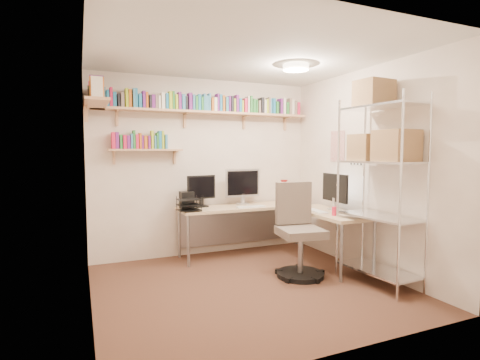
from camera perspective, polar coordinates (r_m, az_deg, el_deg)
name	(u,v)px	position (r m, az deg, el deg)	size (l,w,h in m)	color
ground	(248,286)	(4.27, 1.26, -15.91)	(3.20, 3.20, 0.00)	#4F3222
room_shell	(249,145)	(4.01, 1.35, 5.35)	(3.24, 3.04, 2.52)	beige
wall_shelves	(181,110)	(5.13, -9.02, 10.47)	(3.12, 1.09, 0.80)	tan
corner_desk	(256,208)	(5.16, 2.50, -4.33)	(2.08, 1.80, 1.23)	beige
office_chair	(298,237)	(4.56, 8.90, -8.53)	(0.59, 0.59, 1.11)	black
wire_rack	(380,146)	(4.37, 20.62, 4.88)	(0.51, 0.93, 2.26)	silver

